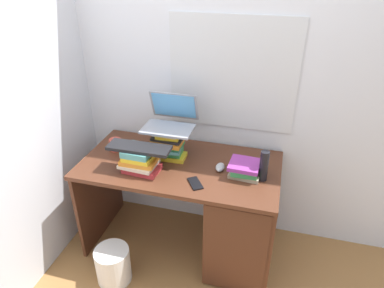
{
  "coord_description": "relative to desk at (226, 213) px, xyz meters",
  "views": [
    {
      "loc": [
        0.61,
        -1.93,
        2.04
      ],
      "look_at": [
        0.09,
        -0.02,
        0.95
      ],
      "focal_mm": 31.93,
      "sensor_mm": 36.0,
      "label": 1
    }
  ],
  "objects": [
    {
      "name": "computer_mouse",
      "position": [
        -0.07,
        0.03,
        0.37
      ],
      "size": [
        0.06,
        0.1,
        0.04
      ],
      "primitive_type": "ellipsoid",
      "color": "#A5A8AD",
      "rests_on": "desk"
    },
    {
      "name": "book_stack_tall",
      "position": [
        -0.45,
        0.09,
        0.46
      ],
      "size": [
        0.24,
        0.19,
        0.22
      ],
      "color": "yellow",
      "rests_on": "desk"
    },
    {
      "name": "book_stack_side",
      "position": [
        0.1,
        0.01,
        0.4
      ],
      "size": [
        0.22,
        0.21,
        0.09
      ],
      "color": "gray",
      "rests_on": "desk"
    },
    {
      "name": "laptop",
      "position": [
        -0.45,
        0.15,
        0.62
      ],
      "size": [
        0.35,
        0.3,
        0.22
      ],
      "color": "gray",
      "rests_on": "book_stack_tall"
    },
    {
      "name": "wall_left",
      "position": [
        -1.26,
        0.03,
        0.88
      ],
      "size": [
        0.05,
        6.0,
        2.6
      ],
      "primitive_type": "cube",
      "color": "silver",
      "rests_on": "ground"
    },
    {
      "name": "book_stack_keyboard_riser",
      "position": [
        -0.59,
        -0.12,
        0.43
      ],
      "size": [
        0.27,
        0.21,
        0.16
      ],
      "color": "#B22D33",
      "rests_on": "desk"
    },
    {
      "name": "cell_phone",
      "position": [
        -0.19,
        -0.18,
        0.35
      ],
      "size": [
        0.13,
        0.15,
        0.01
      ],
      "primitive_type": "cube",
      "rotation": [
        0.0,
        0.0,
        0.59
      ],
      "color": "black",
      "rests_on": "desk"
    },
    {
      "name": "mug",
      "position": [
        -0.87,
        0.09,
        0.39
      ],
      "size": [
        0.13,
        0.09,
        0.09
      ],
      "color": "#B23F33",
      "rests_on": "desk"
    },
    {
      "name": "water_bottle",
      "position": [
        0.22,
        -0.02,
        0.45
      ],
      "size": [
        0.06,
        0.06,
        0.21
      ],
      "primitive_type": "cylinder",
      "color": "black",
      "rests_on": "desk"
    },
    {
      "name": "keyboard",
      "position": [
        -0.58,
        -0.12,
        0.52
      ],
      "size": [
        0.42,
        0.14,
        0.02
      ],
      "primitive_type": "cube",
      "rotation": [
        0.0,
        0.0,
        0.01
      ],
      "color": "black",
      "rests_on": "book_stack_keyboard_riser"
    },
    {
      "name": "ground_plane",
      "position": [
        -0.35,
        0.03,
        -0.42
      ],
      "size": [
        6.0,
        6.0,
        0.0
      ],
      "primitive_type": "plane",
      "color": "olive"
    },
    {
      "name": "wall_back",
      "position": [
        -0.35,
        0.43,
        0.88
      ],
      "size": [
        6.0,
        0.06,
        2.6
      ],
      "color": "silver",
      "rests_on": "ground"
    },
    {
      "name": "desk",
      "position": [
        0.0,
        0.0,
        0.0
      ],
      "size": [
        1.39,
        0.72,
        0.77
      ],
      "color": "#4C2819",
      "rests_on": "ground"
    },
    {
      "name": "wastebasket",
      "position": [
        -0.72,
        -0.42,
        -0.28
      ],
      "size": [
        0.24,
        0.24,
        0.27
      ],
      "primitive_type": "cylinder",
      "color": "silver",
      "rests_on": "ground"
    }
  ]
}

